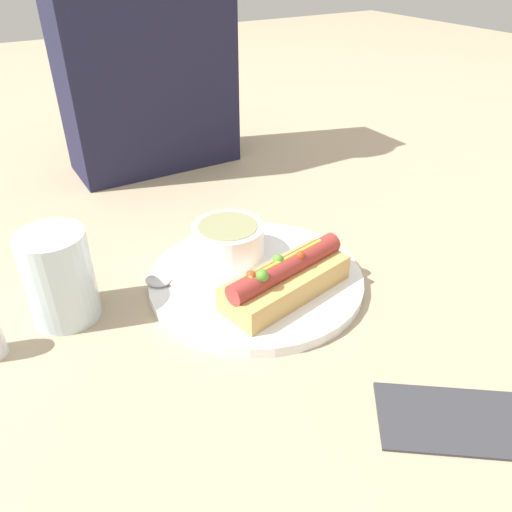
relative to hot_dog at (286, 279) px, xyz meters
The scene contains 8 objects.
ground_plane 0.06m from the hot_dog, 100.71° to the left, with size 4.00×4.00×0.00m, color tan.
dinner_plate 0.06m from the hot_dog, 100.71° to the left, with size 0.28×0.28×0.01m.
hot_dog is the anchor object (origin of this frame).
soup_bowl 0.11m from the hot_dog, 98.82° to the left, with size 0.10×0.10×0.05m.
spoon 0.13m from the hot_dog, 142.61° to the left, with size 0.13×0.13×0.01m.
drinking_glass 0.26m from the hot_dog, 154.33° to the left, with size 0.08×0.08×0.11m.
napkin 0.24m from the hot_dog, 80.99° to the right, with size 0.16×0.15×0.01m.
seated_diner 0.55m from the hot_dog, 86.59° to the left, with size 0.30×0.14×0.57m.
Camera 1 is at (-0.27, -0.45, 0.39)m, focal length 35.00 mm.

